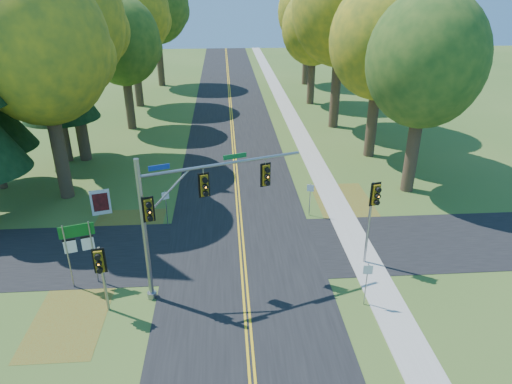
{
  "coord_description": "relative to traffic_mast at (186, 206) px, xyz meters",
  "views": [
    {
      "loc": [
        -0.71,
        -18.69,
        13.0
      ],
      "look_at": [
        0.77,
        2.23,
        3.2
      ],
      "focal_mm": 32.0,
      "sensor_mm": 36.0,
      "label": 1
    }
  ],
  "objects": [
    {
      "name": "road_cross",
      "position": [
        2.47,
        3.26,
        -4.28
      ],
      "size": [
        60.0,
        6.0,
        0.02
      ],
      "primitive_type": "cube",
      "color": "black",
      "rests_on": "ground"
    },
    {
      "name": "centerline_right",
      "position": [
        2.57,
        1.26,
        -4.27
      ],
      "size": [
        0.1,
        160.0,
        0.01
      ],
      "primitive_type": "cube",
      "color": "gold",
      "rests_on": "road_main"
    },
    {
      "name": "pine_c",
      "position": [
        -10.53,
        17.26,
        5.4
      ],
      "size": [
        5.6,
        5.6,
        20.56
      ],
      "color": "#38281C",
      "rests_on": "ground"
    },
    {
      "name": "tree_w_c",
      "position": [
        -7.07,
        25.73,
        3.65
      ],
      "size": [
        6.8,
        6.8,
        11.91
      ],
      "color": "#38281C",
      "rests_on": "ground"
    },
    {
      "name": "centerline_left",
      "position": [
        2.37,
        1.26,
        -4.27
      ],
      "size": [
        0.1,
        160.0,
        0.01
      ],
      "primitive_type": "cube",
      "color": "gold",
      "rests_on": "road_main"
    },
    {
      "name": "east_signal_pole",
      "position": [
        8.64,
        1.34,
        -0.86
      ],
      "size": [
        0.51,
        0.61,
        4.52
      ],
      "rotation": [
        0.0,
        0.0,
        0.26
      ],
      "color": "gray",
      "rests_on": "ground"
    },
    {
      "name": "sidewalk_east",
      "position": [
        8.67,
        1.26,
        -4.26
      ],
      "size": [
        1.6,
        160.0,
        0.06
      ],
      "primitive_type": "cube",
      "color": "#9E998E",
      "rests_on": "ground"
    },
    {
      "name": "tree_e_a",
      "position": [
        14.04,
        10.04,
        4.24
      ],
      "size": [
        7.2,
        7.2,
        12.73
      ],
      "color": "#38281C",
      "rests_on": "ground"
    },
    {
      "name": "info_kiosk",
      "position": [
        -5.86,
        7.82,
        -3.5
      ],
      "size": [
        1.15,
        0.45,
        1.59
      ],
      "rotation": [
        0.0,
        0.0,
        0.27
      ],
      "color": "silver",
      "rests_on": "ground"
    },
    {
      "name": "reg_sign_e_south",
      "position": [
        7.64,
        -1.69,
        -2.83
      ],
      "size": [
        0.41,
        0.08,
        2.13
      ],
      "rotation": [
        0.0,
        0.0,
        -0.1
      ],
      "color": "gray",
      "rests_on": "ground"
    },
    {
      "name": "tree_e_b",
      "position": [
        13.44,
        16.84,
        4.61
      ],
      "size": [
        7.6,
        7.6,
        13.33
      ],
      "color": "#38281C",
      "rests_on": "ground"
    },
    {
      "name": "road_main",
      "position": [
        2.47,
        1.26,
        -4.28
      ],
      "size": [
        8.0,
        160.0,
        0.02
      ],
      "primitive_type": "cube",
      "color": "black",
      "rests_on": "ground"
    },
    {
      "name": "ped_signal_pole",
      "position": [
        -3.48,
        -1.46,
        -1.88
      ],
      "size": [
        0.51,
        0.59,
        3.24
      ],
      "rotation": [
        0.0,
        0.0,
        0.11
      ],
      "color": "gray",
      "rests_on": "ground"
    },
    {
      "name": "leaf_patch_e",
      "position": [
        9.27,
        7.26,
        -4.28
      ],
      "size": [
        3.5,
        8.0,
        0.0
      ],
      "primitive_type": "cube",
      "color": "brown",
      "rests_on": "ground"
    },
    {
      "name": "leaf_patch_w_near",
      "position": [
        -4.03,
        5.26,
        -4.28
      ],
      "size": [
        4.0,
        6.0,
        0.0
      ],
      "primitive_type": "cube",
      "color": "brown",
      "rests_on": "ground"
    },
    {
      "name": "reg_sign_e_north",
      "position": [
        6.7,
        6.77,
        -2.85
      ],
      "size": [
        0.39,
        0.15,
        2.11
      ],
      "rotation": [
        0.0,
        0.0,
        -0.31
      ],
      "color": "gray",
      "rests_on": "ground"
    },
    {
      "name": "tree_e_d",
      "position": [
        11.74,
        34.14,
        3.95
      ],
      "size": [
        7.0,
        7.0,
        12.32
      ],
      "color": "#38281C",
      "rests_on": "ground"
    },
    {
      "name": "tree_w_e",
      "position": [
        -6.45,
        45.35,
        5.78
      ],
      "size": [
        8.4,
        8.4,
        14.97
      ],
      "color": "#38281C",
      "rests_on": "ground"
    },
    {
      "name": "leaf_patch_w_far",
      "position": [
        -5.03,
        -1.74,
        -4.28
      ],
      "size": [
        3.0,
        5.0,
        0.0
      ],
      "primitive_type": "cube",
      "color": "brown",
      "rests_on": "ground"
    },
    {
      "name": "tree_e_e",
      "position": [
        12.94,
        44.84,
        4.9
      ],
      "size": [
        7.8,
        7.8,
        13.74
      ],
      "color": "#38281C",
      "rests_on": "ground"
    },
    {
      "name": "reg_sign_w",
      "position": [
        -1.72,
        6.19,
        -2.8
      ],
      "size": [
        0.39,
        0.19,
        2.17
      ],
      "rotation": [
        0.0,
        0.0,
        0.4
      ],
      "color": "gray",
      "rests_on": "ground"
    },
    {
      "name": "ground",
      "position": [
        2.47,
        1.26,
        -4.29
      ],
      "size": [
        160.0,
        160.0,
        0.0
      ],
      "primitive_type": "plane",
      "color": "#35581F",
      "rests_on": "ground"
    },
    {
      "name": "tree_w_b",
      "position": [
        -9.25,
        17.55,
        6.08
      ],
      "size": [
        8.6,
        8.6,
        15.38
      ],
      "color": "#38281C",
      "rests_on": "ground"
    },
    {
      "name": "tree_w_a",
      "position": [
        -8.66,
        10.65,
        5.19
      ],
      "size": [
        8.0,
        8.0,
        14.15
      ],
      "color": "#38281C",
      "rests_on": "ground"
    },
    {
      "name": "tree_e_c",
      "position": [
        12.35,
        24.95,
        6.37
      ],
      "size": [
        8.8,
        8.8,
        15.79
      ],
      "color": "#38281C",
      "rests_on": "ground"
    },
    {
      "name": "tree_w_d",
      "position": [
        -7.65,
        34.45,
        5.49
      ],
      "size": [
        8.2,
        8.2,
        14.56
      ],
      "color": "#38281C",
      "rests_on": "ground"
    },
    {
      "name": "traffic_mast",
      "position": [
        0.0,
        0.0,
        0.0
      ],
      "size": [
        7.0,
        2.75,
        6.67
      ],
      "rotation": [
        0.0,
        0.0,
        0.33
      ],
      "color": "gray",
      "rests_on": "ground"
    },
    {
      "name": "route_sign_cluster",
      "position": [
        -4.96,
        0.68,
        -2.0
      ],
      "size": [
        1.47,
        0.48,
        3.25
      ],
      "rotation": [
        0.0,
        0.0,
        0.29
      ],
      "color": "gray",
      "rests_on": "ground"
    }
  ]
}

